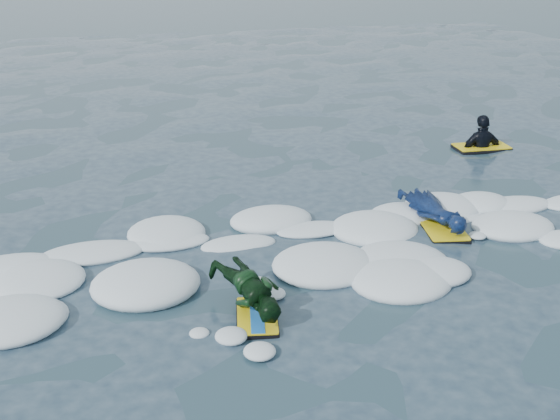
# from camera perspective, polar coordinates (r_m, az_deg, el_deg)

# --- Properties ---
(ground) EXTENTS (120.00, 120.00, 0.00)m
(ground) POSITION_cam_1_polar(r_m,az_deg,el_deg) (7.96, -0.55, -6.65)
(ground) COLOR #172D38
(ground) RESTS_ON ground
(foam_band) EXTENTS (12.00, 3.10, 0.30)m
(foam_band) POSITION_cam_1_polar(r_m,az_deg,el_deg) (8.85, -2.27, -3.55)
(foam_band) COLOR white
(foam_band) RESTS_ON ground
(prone_woman_unit) EXTENTS (0.70, 1.51, 0.37)m
(prone_woman_unit) POSITION_cam_1_polar(r_m,az_deg,el_deg) (9.84, 12.49, -0.18)
(prone_woman_unit) COLOR black
(prone_woman_unit) RESTS_ON ground
(prone_child_unit) EXTENTS (0.78, 1.26, 0.46)m
(prone_child_unit) POSITION_cam_1_polar(r_m,az_deg,el_deg) (7.47, -2.24, -6.66)
(prone_child_unit) COLOR black
(prone_child_unit) RESTS_ON ground
(waiting_rider_unit) EXTENTS (1.04, 0.61, 1.50)m
(waiting_rider_unit) POSITION_cam_1_polar(r_m,az_deg,el_deg) (13.55, 15.99, 4.38)
(waiting_rider_unit) COLOR black
(waiting_rider_unit) RESTS_ON ground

